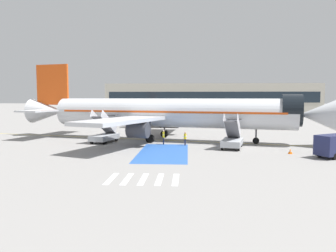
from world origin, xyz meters
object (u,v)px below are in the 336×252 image
Objects in this scene: boarding_stairs_forward at (232,140)px; terminal_building at (211,99)px; airliner at (165,113)px; ground_crew_0 at (185,138)px; traffic_cone_0 at (290,151)px; fuel_tanker at (144,118)px; ground_crew_1 at (164,136)px; boarding_stairs_aft at (105,135)px.

terminal_building reaches higher than boarding_stairs_forward.
airliner is at bearing -98.54° from terminal_building.
airliner is at bearing 155.39° from boarding_stairs_forward.
boarding_stairs_forward is 3.30× the size of ground_crew_0.
airliner is 82.68× the size of traffic_cone_0.
ground_crew_0 is (8.50, -25.08, -0.87)m from fuel_tanker.
fuel_tanker is 4.82× the size of ground_crew_1.
terminal_building is (9.53, 87.74, 4.72)m from ground_crew_0.
ground_crew_0 is at bearing 2.90° from boarding_stairs_aft.
traffic_cone_0 is (5.70, -3.62, -0.75)m from boarding_stairs_forward.
ground_crew_0 is 0.02× the size of terminal_building.
airliner is 21.10m from fuel_tanker.
ground_crew_0 is at bearing -96.20° from terminal_building.
ground_crew_1 is at bearing 15.72° from airliner.
airliner reaches higher than boarding_stairs_forward.
fuel_tanker is 36.56m from traffic_cone_0.
fuel_tanker is at bearing -150.58° from airliner.
airliner is 83.85m from terminal_building.
terminal_building reaches higher than fuel_tanker.
boarding_stairs_forward is 10.41× the size of traffic_cone_0.
ground_crew_0 is (2.91, -4.84, -2.93)m from airliner.
traffic_cone_0 is (14.11, -6.29, -0.82)m from ground_crew_1.
traffic_cone_0 is 0.01× the size of terminal_building.
ground_crew_0 is (10.87, -2.13, -0.09)m from boarding_stairs_aft.
boarding_stairs_forward is at bearing 65.39° from airliner.
boarding_stairs_aft reaches higher than traffic_cone_0.
airliner reaches higher than traffic_cone_0.
airliner is 4.89× the size of fuel_tanker.
boarding_stairs_aft is at bearing -180.00° from boarding_stairs_forward.
boarding_stairs_aft is at bearing -7.08° from fuel_tanker.
ground_crew_1 is (0.12, -4.14, -2.81)m from airliner.
airliner is 26.20× the size of ground_crew_0.
traffic_cone_0 is (11.32, -5.60, -0.70)m from ground_crew_0.
ground_crew_0 is (-5.62, 1.98, -0.05)m from boarding_stairs_forward.
boarding_stairs_forward is (8.53, -6.82, -2.88)m from airliner.
traffic_cone_0 is at bearing 31.67° from fuel_tanker.
fuel_tanker is at bearing 131.56° from boarding_stairs_forward.
airliner is at bearing 171.04° from ground_crew_1.
ground_crew_1 is (5.71, -24.38, -0.75)m from fuel_tanker.
ground_crew_1 is 15.47m from traffic_cone_0.
ground_crew_0 is 0.90× the size of ground_crew_1.
boarding_stairs_forward is at bearing -92.88° from ground_crew_0.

